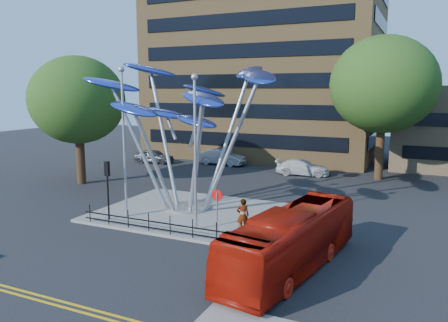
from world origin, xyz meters
The scene contains 18 objects.
ground centered at (0.00, 0.00, 0.00)m, with size 120.00×120.00×0.00m, color black.
traffic_island centered at (-1.00, 6.00, 0.07)m, with size 12.00×9.00×0.15m, color slate.
double_yellow_near centered at (0.00, -6.00, 0.01)m, with size 40.00×0.12×0.01m, color gold.
double_yellow_far centered at (0.00, -6.30, 0.01)m, with size 40.00×0.12×0.01m, color gold.
brick_tower centered at (-6.00, 32.00, 15.00)m, with size 25.00×15.00×30.00m, color olive.
tree_right centered at (8.00, 22.00, 8.04)m, with size 8.80×8.80×12.11m.
tree_left centered at (-14.00, 10.00, 6.79)m, with size 7.60×7.60×10.32m.
leaf_sculpture centered at (-2.07, 6.68, 6.87)m, with size 12.72×9.54×9.51m.
street_lamp_left centered at (-4.50, 3.50, 5.36)m, with size 0.36×0.36×8.80m.
street_lamp_right centered at (0.50, 3.00, 5.09)m, with size 0.36×0.36×8.30m.
traffic_light_island centered at (-5.00, 2.50, 2.61)m, with size 0.28×0.18×3.42m.
no_entry_sign_island centered at (2.00, 2.52, 1.82)m, with size 0.60×0.10×2.45m.
pedestrian_railing_front centered at (-1.00, 1.70, 0.55)m, with size 10.00×0.06×1.00m.
red_bus centered at (6.60, 0.32, 1.32)m, with size 2.22×9.47×2.64m, color #A21407.
pedestrian centered at (3.00, 3.57, 1.08)m, with size 0.68×0.44×1.85m, color gray.
parked_car_left centered at (-14.32, 21.07, 0.72)m, with size 1.69×4.21×1.43m, color #3D4044.
parked_car_mid centered at (-7.30, 23.00, 0.80)m, with size 1.70×4.87×1.60m, color #929599.
parked_car_right centered at (1.57, 21.18, 0.69)m, with size 1.94×4.77×1.39m, color silver.
Camera 1 is at (11.44, -16.99, 7.63)m, focal length 35.00 mm.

